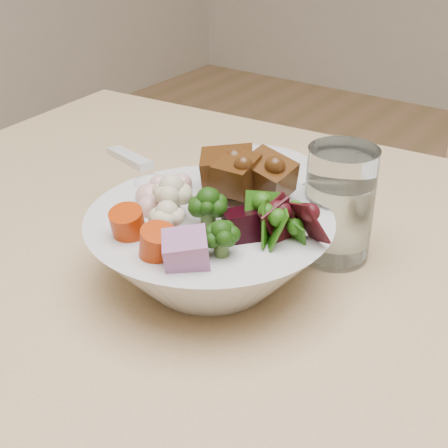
# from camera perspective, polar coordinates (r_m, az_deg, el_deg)

# --- Properties ---
(food_bowl) EXTENTS (0.25, 0.25, 0.13)m
(food_bowl) POSITION_cam_1_polar(r_m,az_deg,el_deg) (0.63, -1.08, -1.78)
(food_bowl) COLOR silver
(food_bowl) RESTS_ON dining_table
(soup_spoon) EXTENTS (0.15, 0.09, 0.03)m
(soup_spoon) POSITION_cam_1_polar(r_m,az_deg,el_deg) (0.70, -6.96, 4.18)
(soup_spoon) COLOR silver
(soup_spoon) RESTS_ON food_bowl
(water_glass) EXTENTS (0.07, 0.07, 0.13)m
(water_glass) POSITION_cam_1_polar(r_m,az_deg,el_deg) (0.67, 10.42, 1.38)
(water_glass) COLOR silver
(water_glass) RESTS_ON dining_table
(side_bowl) EXTENTS (0.14, 0.14, 0.05)m
(side_bowl) POSITION_cam_1_polar(r_m,az_deg,el_deg) (0.80, 3.16, 3.75)
(side_bowl) COLOR silver
(side_bowl) RESTS_ON dining_table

